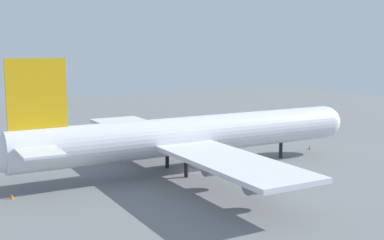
% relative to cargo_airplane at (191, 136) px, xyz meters
% --- Properties ---
extents(ground_plane, '(276.44, 276.44, 0.00)m').
position_rel_cargo_airplane_xyz_m(ground_plane, '(0.30, 0.00, -6.33)').
color(ground_plane, slate).
extents(cargo_airplane, '(69.11, 63.71, 20.24)m').
position_rel_cargo_airplane_xyz_m(cargo_airplane, '(0.00, 0.00, 0.00)').
color(cargo_airplane, silver).
rests_on(cargo_airplane, ground_plane).
extents(catering_truck, '(5.69, 3.73, 2.51)m').
position_rel_cargo_airplane_xyz_m(catering_truck, '(-12.69, 22.78, -5.11)').
color(catering_truck, '#333338').
rests_on(catering_truck, ground_plane).
extents(safety_cone_nose, '(0.55, 0.55, 0.79)m').
position_rel_cargo_airplane_xyz_m(safety_cone_nose, '(31.40, 3.63, -5.94)').
color(safety_cone_nose, orange).
rests_on(safety_cone_nose, ground_plane).
extents(safety_cone_tail, '(0.51, 0.51, 0.73)m').
position_rel_cargo_airplane_xyz_m(safety_cone_tail, '(-30.80, -1.87, -5.96)').
color(safety_cone_tail, orange).
rests_on(safety_cone_tail, ground_plane).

